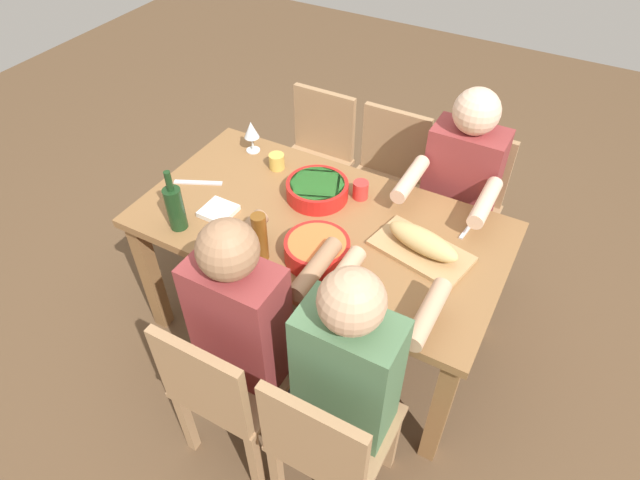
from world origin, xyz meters
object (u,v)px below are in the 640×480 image
at_px(cutting_board, 421,251).
at_px(cup_far_center, 361,190).
at_px(diner_far_right, 458,189).
at_px(cup_far_left, 277,161).
at_px(diner_near_center, 247,318).
at_px(chair_far_left, 316,156).
at_px(dining_table, 320,237).
at_px(chair_near_center, 225,387).
at_px(wine_glass, 251,131).
at_px(bread_loaf, 423,241).
at_px(napkin_stack, 219,211).
at_px(chair_far_center, 385,178).
at_px(serving_bowl_greens, 317,189).
at_px(serving_bowl_fruit, 317,249).
at_px(wine_bottle, 175,207).
at_px(diner_near_right, 352,367).
at_px(beer_bottle, 260,237).
at_px(chair_far_right, 462,202).
at_px(chair_near_right, 327,441).

xyz_separation_m(cutting_board, cup_far_center, (-0.38, 0.21, 0.03)).
xyz_separation_m(diner_far_right, cup_far_left, (-0.82, -0.32, 0.08)).
bearing_deg(diner_near_center, chair_far_left, 108.47).
height_order(dining_table, chair_near_center, chair_near_center).
distance_m(chair_near_center, wine_glass, 1.26).
height_order(chair_far_left, bread_loaf, same).
bearing_deg(napkin_stack, chair_far_center, 65.38).
xyz_separation_m(diner_far_right, serving_bowl_greens, (-0.54, -0.42, 0.09)).
bearing_deg(serving_bowl_fruit, cup_far_left, 136.61).
bearing_deg(wine_bottle, diner_far_right, 42.86).
bearing_deg(cutting_board, diner_near_right, -91.28).
bearing_deg(dining_table, serving_bowl_fruit, -64.19).
relative_size(chair_far_center, chair_near_center, 1.00).
xyz_separation_m(diner_far_right, wine_glass, (-1.00, -0.26, 0.16)).
height_order(diner_near_center, serving_bowl_fruit, diner_near_center).
relative_size(diner_far_right, wine_glass, 7.23).
relative_size(beer_bottle, cup_far_left, 2.89).
bearing_deg(chair_far_right, diner_near_center, -108.47).
relative_size(chair_far_right, cutting_board, 2.12).
bearing_deg(diner_far_right, wine_bottle, -137.14).
xyz_separation_m(chair_near_right, cutting_board, (0.01, 0.79, 0.27)).
height_order(chair_far_left, napkin_stack, chair_far_left).
xyz_separation_m(serving_bowl_greens, cup_far_center, (0.17, 0.09, -0.00)).
distance_m(wine_bottle, cup_far_left, 0.59).
relative_size(chair_far_center, bread_loaf, 2.66).
relative_size(chair_far_right, serving_bowl_greens, 3.00).
bearing_deg(chair_far_center, diner_near_center, -90.00).
bearing_deg(beer_bottle, serving_bowl_fruit, 27.55).
xyz_separation_m(chair_far_center, wine_glass, (-0.56, -0.44, 0.37)).
bearing_deg(wine_glass, serving_bowl_greens, -19.88).
relative_size(serving_bowl_fruit, bread_loaf, 0.83).
xyz_separation_m(diner_near_right, chair_near_center, (-0.44, -0.18, -0.21)).
bearing_deg(chair_far_left, wine_glass, -105.33).
relative_size(wine_glass, napkin_stack, 1.19).
bearing_deg(chair_near_center, wine_glass, 117.77).
height_order(chair_near_right, wine_bottle, wine_bottle).
height_order(chair_near_right, bread_loaf, same).
xyz_separation_m(beer_bottle, napkin_stack, (-0.32, 0.14, -0.10)).
xyz_separation_m(serving_bowl_greens, cup_far_left, (-0.28, 0.10, -0.01)).
bearing_deg(chair_near_center, bread_loaf, 59.87).
xyz_separation_m(chair_near_right, chair_near_center, (-0.44, 0.00, 0.00)).
bearing_deg(cutting_board, cup_far_center, 151.18).
bearing_deg(diner_near_right, diner_far_right, 90.00).
bearing_deg(chair_far_center, beer_bottle, -95.53).
relative_size(chair_near_right, chair_near_center, 1.00).
bearing_deg(diner_far_right, chair_far_left, 168.27).
bearing_deg(chair_far_left, bread_loaf, -38.82).
bearing_deg(serving_bowl_fruit, wine_bottle, -168.90).
bearing_deg(wine_glass, chair_near_right, -46.75).
distance_m(dining_table, serving_bowl_fruit, 0.26).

